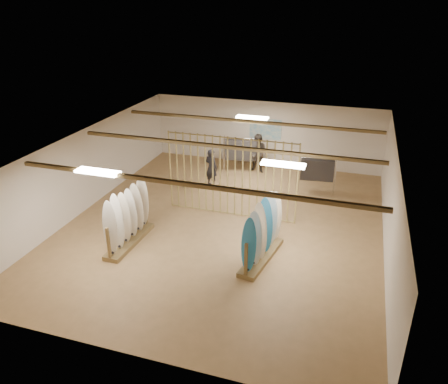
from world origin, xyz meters
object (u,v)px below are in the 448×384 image
(rack_right, at_px, (262,240))
(clothing_rack_a, at_px, (241,150))
(rack_left, at_px, (128,225))
(clothing_rack_b, at_px, (317,170))
(shopper_a, at_px, (211,165))
(shopper_b, at_px, (259,151))

(rack_right, relative_size, clothing_rack_a, 1.54)
(rack_left, xyz_separation_m, clothing_rack_b, (4.97, 5.50, 0.30))
(rack_left, distance_m, clothing_rack_a, 6.92)
(clothing_rack_b, distance_m, shopper_a, 4.06)
(rack_right, bearing_deg, clothing_rack_a, 120.26)
(rack_right, relative_size, shopper_a, 1.36)
(clothing_rack_a, height_order, shopper_a, shopper_a)
(rack_right, height_order, shopper_a, rack_right)
(rack_left, distance_m, rack_right, 4.05)
(rack_left, xyz_separation_m, shopper_b, (2.38, 6.86, 0.32))
(rack_left, distance_m, shopper_a, 5.00)
(clothing_rack_a, bearing_deg, clothing_rack_b, -33.80)
(rack_left, relative_size, clothing_rack_a, 1.51)
(shopper_b, bearing_deg, rack_right, -69.26)
(rack_left, height_order, rack_right, rack_right)
(rack_right, bearing_deg, rack_left, -165.53)
(clothing_rack_b, bearing_deg, shopper_a, -177.95)
(clothing_rack_a, relative_size, shopper_a, 0.88)
(rack_right, xyz_separation_m, shopper_a, (-3.08, 4.57, 0.23))
(clothing_rack_a, xyz_separation_m, shopper_a, (-0.69, -1.81, -0.12))
(clothing_rack_b, height_order, shopper_b, shopper_b)
(rack_right, height_order, shopper_b, shopper_b)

